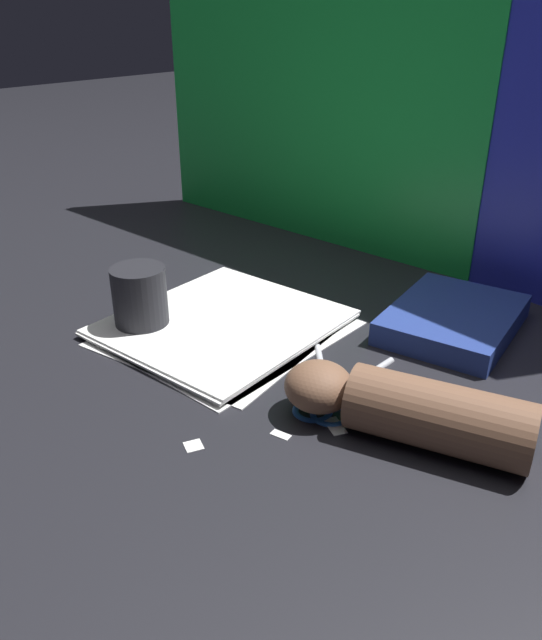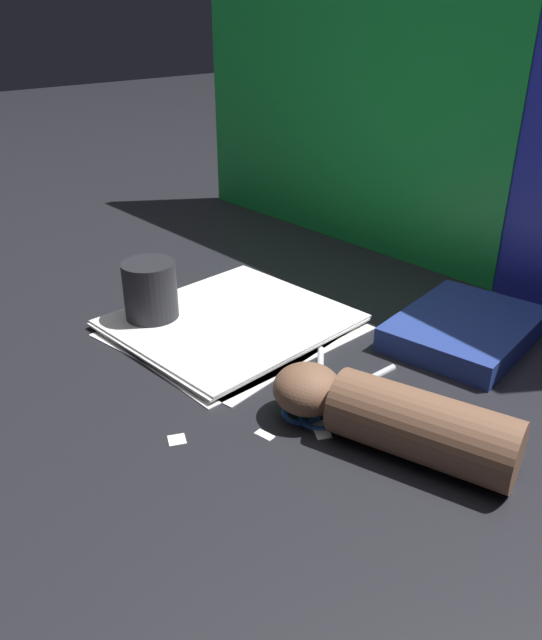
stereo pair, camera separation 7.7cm
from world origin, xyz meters
The scene contains 11 objects.
ground_plane centered at (0.00, 0.00, 0.00)m, with size 6.00×6.00×0.00m, color black.
backdrop_panel_left centered at (-0.26, 0.42, 0.28)m, with size 0.71×0.05×0.57m.
backdrop_panel_center centered at (0.01, 0.42, 0.29)m, with size 0.79×0.16×0.58m.
paper_stack centered at (-0.10, 0.02, 0.01)m, with size 0.30×0.32×0.01m.
book_closed centered at (0.15, 0.22, 0.02)m, with size 0.18×0.22×0.03m.
scissors centered at (0.11, -0.03, 0.00)m, with size 0.14×0.18×0.01m.
hand_forearm centered at (0.21, -0.04, 0.04)m, with size 0.27×0.13×0.07m.
paper_scrap_near centered at (0.14, -0.08, 0.00)m, with size 0.04×0.03×0.00m.
paper_scrap_mid centered at (0.11, -0.12, 0.00)m, with size 0.02×0.01×0.00m.
paper_scrap_far centered at (0.05, -0.20, 0.00)m, with size 0.02×0.02×0.00m.
mug centered at (-0.19, -0.06, 0.05)m, with size 0.07×0.07×0.09m.
Camera 2 is at (0.49, -0.49, 0.41)m, focal length 35.00 mm.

